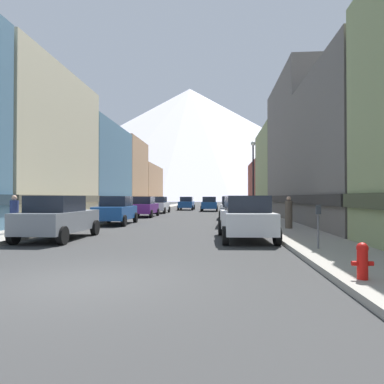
% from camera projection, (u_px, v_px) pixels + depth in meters
% --- Properties ---
extents(ground_plane, '(400.00, 400.00, 0.00)m').
position_uv_depth(ground_plane, '(85.00, 282.00, 7.09)').
color(ground_plane, '#333333').
extents(sidewalk_left, '(2.50, 100.00, 0.15)m').
position_uv_depth(sidewalk_left, '(144.00, 211.00, 42.46)').
color(sidewalk_left, gray).
rests_on(sidewalk_left, ground).
extents(sidewalk_right, '(2.50, 100.00, 0.15)m').
position_uv_depth(sidewalk_right, '(248.00, 211.00, 41.52)').
color(sidewalk_right, gray).
rests_on(sidewalk_right, ground).
extents(storefront_left_1, '(7.56, 12.20, 10.43)m').
position_uv_depth(storefront_left_1, '(17.00, 149.00, 24.16)').
color(storefront_left_1, beige).
rests_on(storefront_left_1, ground).
extents(storefront_left_2, '(7.97, 11.44, 9.12)m').
position_uv_depth(storefront_left_2, '(82.00, 171.00, 36.10)').
color(storefront_left_2, slate).
rests_on(storefront_left_2, ground).
extents(storefront_left_3, '(9.86, 9.62, 9.34)m').
position_uv_depth(storefront_left_3, '(106.00, 176.00, 46.82)').
color(storefront_left_3, tan).
rests_on(storefront_left_3, ground).
extents(storefront_left_4, '(10.14, 13.35, 6.98)m').
position_uv_depth(storefront_left_4, '(128.00, 187.00, 58.50)').
color(storefront_left_4, tan).
rests_on(storefront_left_4, ground).
extents(storefront_right_1, '(6.48, 9.56, 8.39)m').
position_uv_depth(storefront_right_1, '(373.00, 152.00, 17.91)').
color(storefront_right_1, '#66605B').
rests_on(storefront_right_1, ground).
extents(storefront_right_2, '(7.06, 11.34, 11.25)m').
position_uv_depth(storefront_right_2, '(320.00, 151.00, 28.34)').
color(storefront_right_2, '#66605B').
rests_on(storefront_right_2, ground).
extents(storefront_right_3, '(8.59, 11.34, 9.39)m').
position_uv_depth(storefront_right_3, '(298.00, 172.00, 39.65)').
color(storefront_right_3, '#8C9966').
rests_on(storefront_right_3, ground).
extents(storefront_right_4, '(8.39, 11.40, 6.83)m').
position_uv_depth(storefront_right_4, '(279.00, 186.00, 51.09)').
color(storefront_right_4, brown).
rests_on(storefront_right_4, ground).
extents(car_left_0, '(2.07, 4.41, 1.78)m').
position_uv_depth(car_left_0, '(58.00, 217.00, 14.26)').
color(car_left_0, slate).
rests_on(car_left_0, ground).
extents(car_left_1, '(2.18, 4.46, 1.78)m').
position_uv_depth(car_left_1, '(116.00, 210.00, 22.34)').
color(car_left_1, '#19478C').
rests_on(car_left_1, ground).
extents(car_left_2, '(2.08, 4.41, 1.78)m').
position_uv_depth(car_left_2, '(144.00, 207.00, 30.76)').
color(car_left_2, '#591E72').
rests_on(car_left_2, ground).
extents(car_left_3, '(2.07, 4.41, 1.78)m').
position_uv_depth(car_left_3, '(158.00, 205.00, 38.07)').
color(car_left_3, silver).
rests_on(car_left_3, ground).
extents(car_right_0, '(2.23, 4.48, 1.78)m').
position_uv_depth(car_right_0, '(246.00, 218.00, 14.13)').
color(car_right_0, silver).
rests_on(car_right_0, ground).
extents(car_right_1, '(2.19, 4.46, 1.78)m').
position_uv_depth(car_right_1, '(236.00, 211.00, 21.31)').
color(car_right_1, slate).
rests_on(car_right_1, ground).
extents(car_right_2, '(2.16, 4.44, 1.78)m').
position_uv_depth(car_right_2, '(232.00, 207.00, 28.14)').
color(car_right_2, silver).
rests_on(car_right_2, ground).
extents(car_driving_0, '(2.06, 4.40, 1.78)m').
position_uv_depth(car_driving_0, '(209.00, 204.00, 43.23)').
color(car_driving_0, '#19478C').
rests_on(car_driving_0, ground).
extents(car_driving_1, '(2.06, 4.40, 1.78)m').
position_uv_depth(car_driving_1, '(186.00, 203.00, 47.40)').
color(car_driving_1, '#19478C').
rests_on(car_driving_1, ground).
extents(fire_hydrant_near, '(0.40, 0.22, 0.70)m').
position_uv_depth(fire_hydrant_near, '(362.00, 260.00, 6.71)').
color(fire_hydrant_near, red).
rests_on(fire_hydrant_near, sidewalk_right).
extents(parking_meter_near, '(0.14, 0.10, 1.33)m').
position_uv_depth(parking_meter_near, '(318.00, 220.00, 10.73)').
color(parking_meter_near, '#595960').
rests_on(parking_meter_near, sidewalk_right).
extents(potted_plant_0, '(0.73, 0.73, 1.04)m').
position_uv_depth(potted_plant_0, '(80.00, 211.00, 24.66)').
color(potted_plant_0, '#4C4C51').
rests_on(potted_plant_0, sidewalk_left).
extents(pedestrian_1, '(0.36, 0.36, 1.66)m').
position_uv_depth(pedestrian_1, '(14.00, 216.00, 15.41)').
color(pedestrian_1, navy).
rests_on(pedestrian_1, sidewalk_left).
extents(pedestrian_2, '(0.36, 0.36, 1.62)m').
position_uv_depth(pedestrian_2, '(289.00, 214.00, 17.73)').
color(pedestrian_2, brown).
rests_on(pedestrian_2, sidewalk_right).
extents(streetlamp_right, '(0.36, 0.36, 5.86)m').
position_uv_depth(streetlamp_right, '(253.00, 168.00, 26.77)').
color(streetlamp_right, black).
rests_on(streetlamp_right, sidewalk_right).
extents(mountain_backdrop, '(273.82, 273.82, 84.93)m').
position_uv_depth(mountain_backdrop, '(190.00, 144.00, 268.40)').
color(mountain_backdrop, silver).
rests_on(mountain_backdrop, ground).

